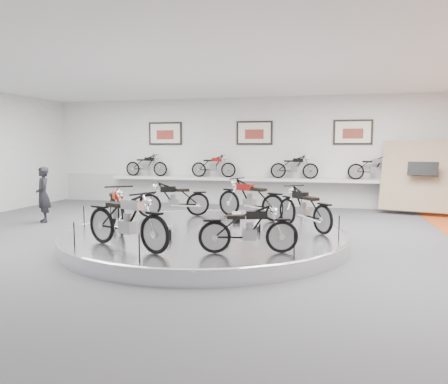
% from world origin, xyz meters
% --- Properties ---
extents(floor, '(16.00, 16.00, 0.00)m').
position_xyz_m(floor, '(0.00, 0.00, 0.00)').
color(floor, '#4D4D4F').
rests_on(floor, ground).
extents(ceiling, '(16.00, 16.00, 0.00)m').
position_xyz_m(ceiling, '(0.00, 0.00, 4.00)').
color(ceiling, white).
rests_on(ceiling, wall_back).
extents(wall_back, '(16.00, 0.00, 16.00)m').
position_xyz_m(wall_back, '(0.00, 7.00, 2.00)').
color(wall_back, white).
rests_on(wall_back, floor).
extents(dado_band, '(15.68, 0.04, 1.10)m').
position_xyz_m(dado_band, '(0.00, 6.98, 0.55)').
color(dado_band, '#BCBCBA').
rests_on(dado_band, floor).
extents(display_platform, '(6.40, 6.40, 0.30)m').
position_xyz_m(display_platform, '(0.00, 0.30, 0.15)').
color(display_platform, silver).
rests_on(display_platform, floor).
extents(platform_rim, '(6.40, 6.40, 0.10)m').
position_xyz_m(platform_rim, '(0.00, 0.30, 0.27)').
color(platform_rim, '#B2B2BA').
rests_on(platform_rim, display_platform).
extents(shelf, '(11.00, 0.55, 0.10)m').
position_xyz_m(shelf, '(0.00, 6.70, 1.00)').
color(shelf, silver).
rests_on(shelf, wall_back).
extents(poster_left, '(1.35, 0.06, 0.88)m').
position_xyz_m(poster_left, '(-3.50, 6.96, 2.70)').
color(poster_left, white).
rests_on(poster_left, wall_back).
extents(poster_center, '(1.35, 0.06, 0.88)m').
position_xyz_m(poster_center, '(0.00, 6.96, 2.70)').
color(poster_center, white).
rests_on(poster_center, wall_back).
extents(poster_right, '(1.35, 0.06, 0.88)m').
position_xyz_m(poster_right, '(3.50, 6.96, 2.70)').
color(poster_right, white).
rests_on(poster_right, wall_back).
extents(display_panel, '(2.56, 1.52, 2.30)m').
position_xyz_m(display_panel, '(5.60, 6.10, 1.25)').
color(display_panel, tan).
rests_on(display_panel, floor).
extents(shelf_bike_a, '(1.22, 0.43, 0.73)m').
position_xyz_m(shelf_bike_a, '(-4.20, 6.70, 1.42)').
color(shelf_bike_a, black).
rests_on(shelf_bike_a, shelf).
extents(shelf_bike_b, '(1.22, 0.43, 0.73)m').
position_xyz_m(shelf_bike_b, '(-1.50, 6.70, 1.42)').
color(shelf_bike_b, maroon).
rests_on(shelf_bike_b, shelf).
extents(shelf_bike_c, '(1.22, 0.43, 0.73)m').
position_xyz_m(shelf_bike_c, '(1.50, 6.70, 1.42)').
color(shelf_bike_c, black).
rests_on(shelf_bike_c, shelf).
extents(shelf_bike_d, '(1.22, 0.43, 0.73)m').
position_xyz_m(shelf_bike_d, '(4.20, 6.70, 1.42)').
color(shelf_bike_d, '#A5A4A9').
rests_on(shelf_bike_d, shelf).
extents(bike_a, '(1.54, 1.70, 1.00)m').
position_xyz_m(bike_a, '(2.18, 0.99, 0.80)').
color(bike_a, black).
rests_on(bike_a, display_platform).
extents(bike_b, '(1.91, 1.39, 1.07)m').
position_xyz_m(bike_b, '(0.71, 2.15, 0.83)').
color(bike_b, maroon).
rests_on(bike_b, display_platform).
extents(bike_c, '(1.74, 1.25, 0.97)m').
position_xyz_m(bike_c, '(-1.36, 1.99, 0.79)').
color(bike_c, black).
rests_on(bike_c, display_platform).
extents(bike_d, '(1.54, 1.83, 1.05)m').
position_xyz_m(bike_d, '(-1.99, -0.07, 0.83)').
color(bike_d, '#A91500').
rests_on(bike_d, display_platform).
extents(bike_e, '(1.95, 1.32, 1.09)m').
position_xyz_m(bike_e, '(-0.94, -1.72, 0.84)').
color(bike_e, '#A5A4A9').
rests_on(bike_e, display_platform).
extents(bike_f, '(1.60, 0.91, 0.89)m').
position_xyz_m(bike_f, '(1.33, -1.55, 0.75)').
color(bike_f, black).
rests_on(bike_f, display_platform).
extents(visitor, '(0.69, 0.70, 1.62)m').
position_xyz_m(visitor, '(-5.35, 1.91, 0.81)').
color(visitor, black).
rests_on(visitor, floor).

